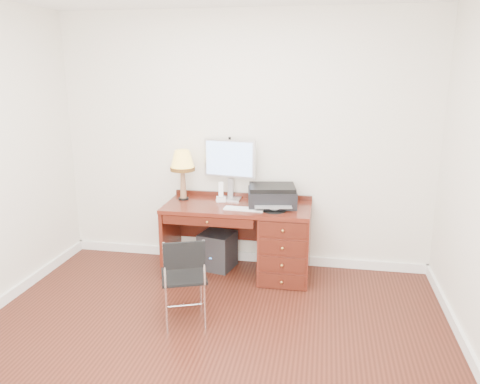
% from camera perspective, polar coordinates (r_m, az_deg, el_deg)
% --- Properties ---
extents(ground, '(4.00, 4.00, 0.00)m').
position_cam_1_polar(ground, '(3.86, -4.34, -18.29)').
color(ground, black).
rests_on(ground, ground).
extents(room_shell, '(4.00, 4.00, 4.00)m').
position_cam_1_polar(room_shell, '(4.37, -2.22, -13.32)').
color(room_shell, silver).
rests_on(room_shell, ground).
extents(desk, '(1.50, 0.67, 0.75)m').
position_cam_1_polar(desk, '(4.86, 3.45, -5.61)').
color(desk, '#571C12').
rests_on(desk, ground).
extents(monitor, '(0.56, 0.21, 0.64)m').
position_cam_1_polar(monitor, '(4.94, -1.32, 3.69)').
color(monitor, silver).
rests_on(monitor, desk).
extents(keyboard, '(0.40, 0.13, 0.02)m').
position_cam_1_polar(keyboard, '(4.65, 0.48, -2.08)').
color(keyboard, white).
rests_on(keyboard, desk).
extents(mouse_pad, '(0.23, 0.23, 0.05)m').
position_cam_1_polar(mouse_pad, '(4.62, 4.19, -2.15)').
color(mouse_pad, black).
rests_on(mouse_pad, desk).
extents(printer, '(0.54, 0.45, 0.21)m').
position_cam_1_polar(printer, '(4.76, 3.92, -0.47)').
color(printer, black).
rests_on(printer, desk).
extents(leg_lamp, '(0.26, 0.26, 0.53)m').
position_cam_1_polar(leg_lamp, '(4.96, -7.03, 3.46)').
color(leg_lamp, black).
rests_on(leg_lamp, desk).
extents(phone, '(0.12, 0.12, 0.21)m').
position_cam_1_polar(phone, '(4.93, -2.34, -0.43)').
color(phone, white).
rests_on(phone, desk).
extents(pen_cup, '(0.08, 0.08, 0.10)m').
position_cam_1_polar(pen_cup, '(4.86, 1.58, -0.80)').
color(pen_cup, black).
rests_on(pen_cup, desk).
extents(chair, '(0.48, 0.48, 0.78)m').
position_cam_1_polar(chair, '(3.95, -7.16, -9.69)').
color(chair, black).
rests_on(chair, ground).
extents(equipment_box, '(0.41, 0.41, 0.39)m').
position_cam_1_polar(equipment_box, '(5.12, -2.75, -7.10)').
color(equipment_box, black).
rests_on(equipment_box, ground).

